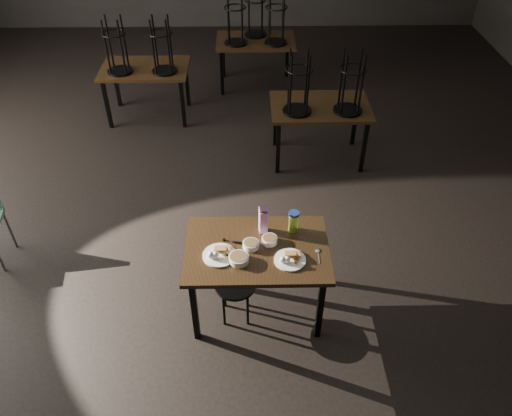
{
  "coord_description": "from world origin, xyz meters",
  "views": [
    {
      "loc": [
        0.41,
        -4.18,
        3.64
      ],
      "look_at": [
        0.46,
        -0.82,
        0.85
      ],
      "focal_mm": 35.0,
      "sensor_mm": 36.0,
      "label": 1
    }
  ],
  "objects_px": {
    "juice_carton": "(263,220)",
    "bentwood_chair": "(237,275)",
    "main_table": "(257,255)",
    "water_bottle": "(294,221)"
  },
  "relations": [
    {
      "from": "juice_carton",
      "to": "bentwood_chair",
      "type": "relative_size",
      "value": 0.36
    },
    {
      "from": "juice_carton",
      "to": "main_table",
      "type": "bearing_deg",
      "value": -105.62
    },
    {
      "from": "main_table",
      "to": "bentwood_chair",
      "type": "relative_size",
      "value": 1.56
    },
    {
      "from": "main_table",
      "to": "juice_carton",
      "type": "height_order",
      "value": "juice_carton"
    },
    {
      "from": "juice_carton",
      "to": "water_bottle",
      "type": "xyz_separation_m",
      "value": [
        0.26,
        0.01,
        -0.03
      ]
    },
    {
      "from": "juice_carton",
      "to": "bentwood_chair",
      "type": "xyz_separation_m",
      "value": [
        -0.23,
        -0.24,
        -0.42
      ]
    },
    {
      "from": "juice_carton",
      "to": "bentwood_chair",
      "type": "distance_m",
      "value": 0.54
    },
    {
      "from": "juice_carton",
      "to": "water_bottle",
      "type": "distance_m",
      "value": 0.26
    },
    {
      "from": "main_table",
      "to": "water_bottle",
      "type": "distance_m",
      "value": 0.42
    },
    {
      "from": "main_table",
      "to": "bentwood_chair",
      "type": "height_order",
      "value": "bentwood_chair"
    }
  ]
}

